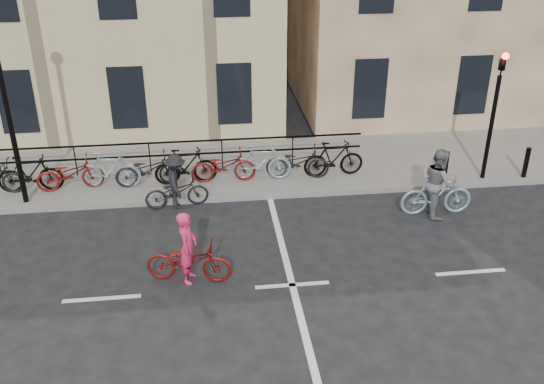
{
  "coord_description": "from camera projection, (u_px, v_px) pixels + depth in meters",
  "views": [
    {
      "loc": [
        -1.72,
        -10.55,
        7.65
      ],
      "look_at": [
        -0.16,
        2.29,
        1.1
      ],
      "focal_mm": 40.0,
      "sensor_mm": 36.0,
      "label": 1
    }
  ],
  "objects": [
    {
      "name": "bollard_west",
      "position": [
        526.0,
        162.0,
        17.28
      ],
      "size": [
        0.14,
        0.14,
        0.9
      ],
      "primitive_type": "cylinder",
      "color": "black",
      "rests_on": "sidewalk"
    },
    {
      "name": "ground",
      "position": [
        292.0,
        285.0,
        12.99
      ],
      "size": [
        120.0,
        120.0,
        0.0
      ],
      "primitive_type": "plane",
      "color": "black",
      "rests_on": "ground"
    },
    {
      "name": "traffic_light",
      "position": [
        496.0,
        101.0,
        16.39
      ],
      "size": [
        0.18,
        0.3,
        3.9
      ],
      "color": "black",
      "rests_on": "sidewalk"
    },
    {
      "name": "parked_bikes",
      "position": [
        165.0,
        168.0,
        16.85
      ],
      "size": [
        11.45,
        1.23,
        1.05
      ],
      "color": "black",
      "rests_on": "sidewalk"
    },
    {
      "name": "cyclist_dark",
      "position": [
        176.0,
        187.0,
        15.91
      ],
      "size": [
        1.74,
        1.03,
        1.49
      ],
      "rotation": [
        0.0,
        0.0,
        1.71
      ],
      "color": "black",
      "rests_on": "ground"
    },
    {
      "name": "bollard_east",
      "position": [
        445.0,
        167.0,
        17.02
      ],
      "size": [
        0.14,
        0.14,
        0.9
      ],
      "primitive_type": "cylinder",
      "color": "black",
      "rests_on": "sidewalk"
    },
    {
      "name": "lamp_post",
      "position": [
        1.0,
        79.0,
        14.61
      ],
      "size": [
        0.36,
        0.36,
        5.28
      ],
      "color": "black",
      "rests_on": "sidewalk"
    },
    {
      "name": "cyclist_pink",
      "position": [
        188.0,
        258.0,
        12.91
      ],
      "size": [
        1.94,
        1.01,
        1.65
      ],
      "rotation": [
        0.0,
        0.0,
        1.36
      ],
      "color": "maroon",
      "rests_on": "ground"
    },
    {
      "name": "cyclist_grey",
      "position": [
        438.0,
        189.0,
        15.48
      ],
      "size": [
        1.89,
        0.9,
        1.82
      ],
      "rotation": [
        0.0,
        0.0,
        1.55
      ],
      "color": "#809BA8",
      "rests_on": "ground"
    },
    {
      "name": "sidewalk",
      "position": [
        128.0,
        174.0,
        17.83
      ],
      "size": [
        46.0,
        4.0,
        0.15
      ],
      "primitive_type": "cube",
      "color": "slate",
      "rests_on": "ground"
    }
  ]
}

